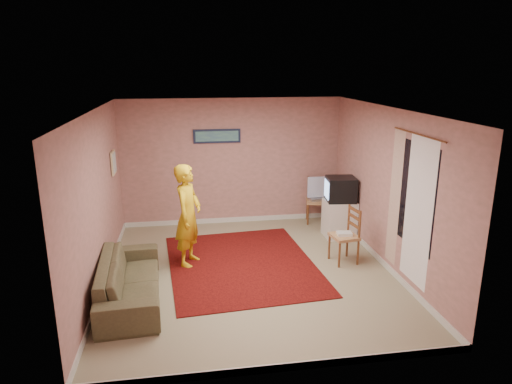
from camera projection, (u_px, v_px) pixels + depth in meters
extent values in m
plane|color=gray|center=(250.00, 272.00, 7.35)|extent=(5.00, 5.00, 0.00)
cube|color=tan|center=(232.00, 162.00, 9.38)|extent=(4.50, 0.02, 2.60)
cube|color=tan|center=(284.00, 262.00, 4.63)|extent=(4.50, 0.02, 2.60)
cube|color=tan|center=(97.00, 202.00, 6.66)|extent=(0.02, 5.00, 2.60)
cube|color=tan|center=(387.00, 189.00, 7.34)|extent=(0.02, 5.00, 2.60)
cube|color=silver|center=(249.00, 110.00, 6.65)|extent=(4.50, 5.00, 0.02)
cube|color=silver|center=(233.00, 220.00, 9.71)|extent=(4.50, 0.02, 0.10)
cube|color=silver|center=(282.00, 367.00, 4.97)|extent=(4.50, 0.02, 0.10)
cube|color=silver|center=(106.00, 280.00, 7.00)|extent=(0.02, 5.00, 0.10)
cube|color=silver|center=(381.00, 261.00, 7.68)|extent=(0.02, 5.00, 0.10)
cube|color=black|center=(415.00, 195.00, 6.44)|extent=(0.01, 1.10, 1.50)
cube|color=white|center=(418.00, 212.00, 6.35)|extent=(0.01, 0.75, 2.10)
cube|color=beige|center=(395.00, 198.00, 7.02)|extent=(0.01, 0.35, 2.10)
cylinder|color=brown|center=(418.00, 134.00, 6.20)|extent=(0.02, 1.40, 0.02)
cube|color=#131C36|center=(217.00, 136.00, 9.16)|extent=(0.95, 0.03, 0.28)
cube|color=#2E4F7F|center=(217.00, 136.00, 9.14)|extent=(0.86, 0.01, 0.20)
cube|color=beige|center=(113.00, 163.00, 8.12)|extent=(0.03, 0.38, 0.42)
cube|color=silver|center=(115.00, 163.00, 8.13)|extent=(0.01, 0.30, 0.34)
cube|color=black|center=(242.00, 264.00, 7.66)|extent=(2.58, 3.13, 0.02)
cube|color=silver|center=(339.00, 219.00, 8.82)|extent=(0.57, 0.51, 0.72)
cube|color=black|center=(341.00, 189.00, 8.66)|extent=(0.58, 0.54, 0.46)
cube|color=#8CB2F2|center=(327.00, 189.00, 8.65)|extent=(0.06, 0.39, 0.33)
cube|color=tan|center=(317.00, 201.00, 9.58)|extent=(0.51, 0.50, 0.05)
cube|color=brown|center=(317.00, 190.00, 9.52)|extent=(0.43, 0.14, 0.50)
cube|color=#A7A8AC|center=(317.00, 199.00, 9.57)|extent=(0.34, 0.26, 0.05)
cube|color=#8CA3E6|center=(317.00, 187.00, 9.50)|extent=(0.42, 0.05, 0.44)
cube|color=tan|center=(344.00, 236.00, 7.64)|extent=(0.47, 0.49, 0.05)
cube|color=brown|center=(345.00, 223.00, 7.57)|extent=(0.11, 0.43, 0.49)
cube|color=silver|center=(344.00, 234.00, 7.62)|extent=(0.26, 0.20, 0.05)
imported|color=brown|center=(130.00, 280.00, 6.44)|extent=(0.93, 2.11, 0.60)
imported|color=gold|center=(188.00, 215.00, 7.47)|extent=(0.61, 0.73, 1.70)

